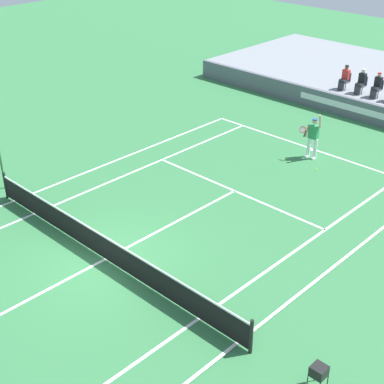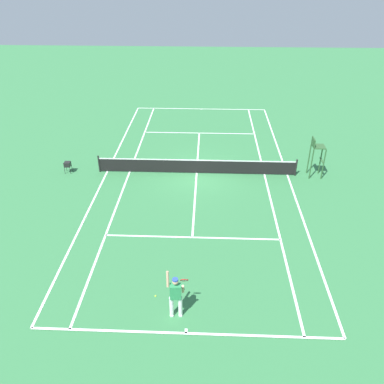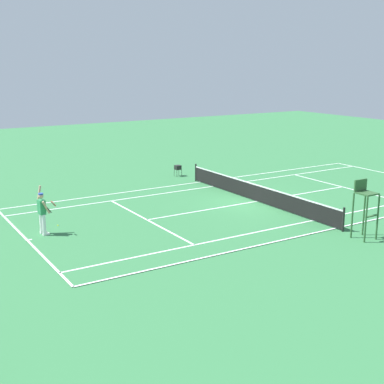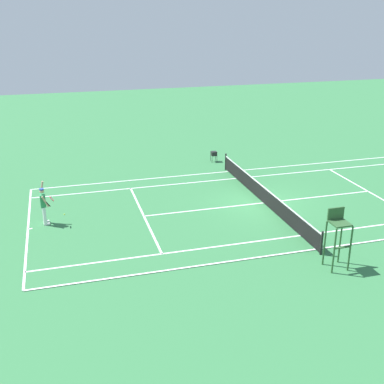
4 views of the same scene
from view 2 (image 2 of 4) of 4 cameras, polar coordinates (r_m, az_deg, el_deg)
The scene contains 7 objects.
ground_plane at distance 23.95m, azimuth 0.67°, elevation 2.70°, with size 80.00×80.00×0.00m, color #337542.
court at distance 23.94m, azimuth 0.67°, elevation 2.72°, with size 11.08×23.88×0.03m.
net at distance 23.71m, azimuth 0.68°, elevation 3.81°, with size 11.98×0.10×1.07m.
tennis_player at distance 14.40m, azimuth -2.36°, elevation -14.81°, with size 0.76×0.66×2.08m.
tennis_ball at distance 15.79m, azimuth -5.32°, elevation -14.79°, with size 0.07×0.07×0.07m, color #D1E533.
umpire_chair at distance 24.11m, azimuth 17.62°, elevation 5.51°, with size 0.77×0.77×2.44m.
ball_hopper at distance 24.99m, azimuth -17.63°, elevation 3.89°, with size 0.36×0.36×0.70m.
Camera 2 is at (-0.60, 21.11, 11.28)m, focal length 36.76 mm.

